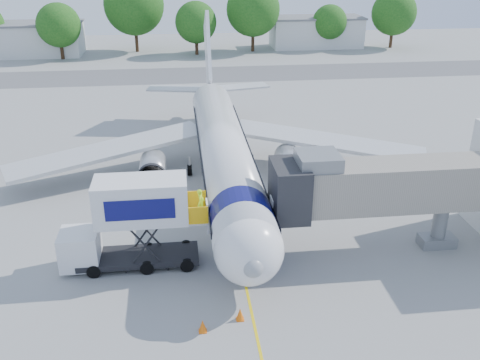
{
  "coord_description": "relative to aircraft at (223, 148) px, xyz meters",
  "views": [
    {
      "loc": [
        -3.23,
        -34.46,
        17.58
      ],
      "look_at": [
        0.54,
        -2.58,
        3.2
      ],
      "focal_mm": 40.0,
      "sensor_mm": 36.0,
      "label": 1
    }
  ],
  "objects": [
    {
      "name": "ground",
      "position": [
        0.0,
        -4.12,
        -2.95
      ],
      "size": [
        160.0,
        160.0,
        0.0
      ],
      "primitive_type": "plane",
      "color": "gray",
      "rests_on": "ground"
    },
    {
      "name": "guidance_line",
      "position": [
        0.0,
        -4.12,
        -2.94
      ],
      "size": [
        0.15,
        70.0,
        0.01
      ],
      "primitive_type": "cube",
      "color": "yellow",
      "rests_on": "ground"
    },
    {
      "name": "catering_hiloader",
      "position": [
        -6.27,
        -11.12,
        -0.19
      ],
      "size": [
        8.5,
        2.44,
        5.5
      ],
      "color": "black",
      "rests_on": "ground"
    },
    {
      "name": "safety_cone_b",
      "position": [
        -2.59,
        -17.54,
        -2.62
      ],
      "size": [
        0.43,
        0.43,
        0.68
      ],
      "color": "orange",
      "rests_on": "ground"
    },
    {
      "name": "outbuilding_left",
      "position": [
        -28.0,
        55.88,
        -0.29
      ],
      "size": [
        18.4,
        8.4,
        5.3
      ],
      "color": "silver",
      "rests_on": "ground"
    },
    {
      "name": "ground_tug",
      "position": [
        3.57,
        -20.94,
        -2.16
      ],
      "size": [
        4.1,
        2.82,
        1.49
      ],
      "rotation": [
        0.0,
        0.0,
        0.26
      ],
      "color": "silver",
      "rests_on": "ground"
    },
    {
      "name": "tree_b",
      "position": [
        -21.61,
        51.71,
        2.42
      ],
      "size": [
        6.94,
        6.94,
        8.85
      ],
      "color": "#382314",
      "rests_on": "ground"
    },
    {
      "name": "tree_e",
      "position": [
        10.06,
        54.81,
        4.07
      ],
      "size": [
        9.07,
        9.07,
        11.57
      ],
      "color": "#382314",
      "rests_on": "ground"
    },
    {
      "name": "tree_f",
      "position": [
        23.67,
        55.37,
        1.69
      ],
      "size": [
        6.0,
        6.0,
        7.64
      ],
      "color": "#382314",
      "rests_on": "ground"
    },
    {
      "name": "tree_g",
      "position": [
        35.23,
        55.4,
        3.1
      ],
      "size": [
        7.82,
        7.82,
        9.97
      ],
      "color": "#382314",
      "rests_on": "ground"
    },
    {
      "name": "tree_c",
      "position": [
        -9.92,
        56.78,
        4.85
      ],
      "size": [
        10.08,
        10.08,
        12.85
      ],
      "color": "#382314",
      "rests_on": "ground"
    },
    {
      "name": "taxiway_strip",
      "position": [
        0.0,
        37.88,
        -2.94
      ],
      "size": [
        120.0,
        10.0,
        0.01
      ],
      "primitive_type": "cube",
      "color": "#59595B",
      "rests_on": "ground"
    },
    {
      "name": "tree_d",
      "position": [
        0.25,
        52.95,
        2.34
      ],
      "size": [
        6.84,
        6.84,
        8.72
      ],
      "color": "#382314",
      "rests_on": "ground"
    },
    {
      "name": "aircraft",
      "position": [
        0.0,
        0.0,
        0.0
      ],
      "size": [
        34.17,
        37.73,
        11.35
      ],
      "color": "silver",
      "rests_on": "ground"
    },
    {
      "name": "jet_bridge",
      "position": [
        7.99,
        -11.12,
        1.39
      ],
      "size": [
        13.9,
        3.2,
        6.6
      ],
      "color": "gray",
      "rests_on": "ground"
    },
    {
      "name": "safety_cone_a",
      "position": [
        -0.66,
        -16.86,
        -2.62
      ],
      "size": [
        0.43,
        0.43,
        0.69
      ],
      "color": "orange",
      "rests_on": "ground"
    },
    {
      "name": "outbuilding_right",
      "position": [
        22.0,
        57.88,
        -0.29
      ],
      "size": [
        16.4,
        7.4,
        5.3
      ],
      "color": "silver",
      "rests_on": "ground"
    }
  ]
}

